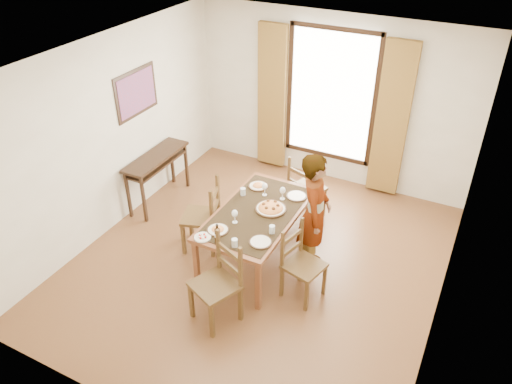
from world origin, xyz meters
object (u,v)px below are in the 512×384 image
at_px(pasta_platter, 271,206).
at_px(man, 314,214).
at_px(dining_table, 258,216).
at_px(console_table, 157,162).

bearing_deg(pasta_platter, man, 8.24).
distance_m(dining_table, pasta_platter, 0.21).
distance_m(man, pasta_platter, 0.56).
height_order(dining_table, pasta_platter, pasta_platter).
bearing_deg(console_table, man, -7.60).
xyz_separation_m(console_table, pasta_platter, (2.11, -0.44, 0.12)).
bearing_deg(console_table, dining_table, -15.57).
xyz_separation_m(man, pasta_platter, (-0.56, -0.08, -0.01)).
bearing_deg(man, pasta_platter, 82.48).
relative_size(man, pasta_platter, 4.10).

